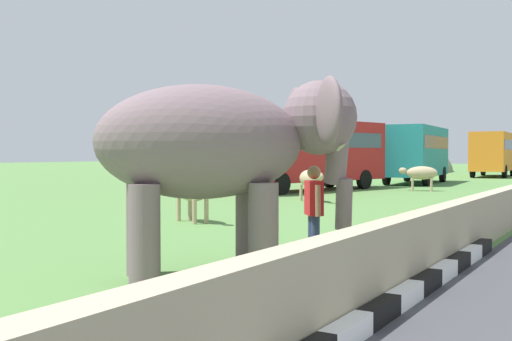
{
  "coord_description": "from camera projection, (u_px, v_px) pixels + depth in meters",
  "views": [
    {
      "loc": [
        -4.48,
        1.93,
        1.86
      ],
      "look_at": [
        3.47,
        6.78,
        1.6
      ],
      "focal_mm": 43.17,
      "sensor_mm": 36.0,
      "label": 1
    }
  ],
  "objects": [
    {
      "name": "elephant",
      "position": [
        224.0,
        146.0,
        9.19
      ],
      "size": [
        3.84,
        3.83,
        2.99
      ],
      "color": "slate",
      "rests_on": "ground_plane"
    },
    {
      "name": "hill_east",
      "position": [
        313.0,
        171.0,
        65.96
      ],
      "size": [
        35.38,
        28.31,
        9.96
      ],
      "color": "slate",
      "rests_on": "ground_plane"
    },
    {
      "name": "cow_mid",
      "position": [
        421.0,
        173.0,
        30.45
      ],
      "size": [
        0.99,
        1.93,
        1.23
      ],
      "color": "tan",
      "rests_on": "ground_plane"
    },
    {
      "name": "cow_near",
      "position": [
        193.0,
        190.0,
        16.56
      ],
      "size": [
        1.16,
        1.89,
        1.23
      ],
      "color": "tan",
      "rests_on": "ground_plane"
    },
    {
      "name": "cow_far",
      "position": [
        310.0,
        179.0,
        23.7
      ],
      "size": [
        1.55,
        1.71,
        1.23
      ],
      "color": "tan",
      "rests_on": "ground_plane"
    },
    {
      "name": "bus_red",
      "position": [
        308.0,
        149.0,
        30.59
      ],
      "size": [
        10.34,
        4.79,
        3.5
      ],
      "color": "#B21E1E",
      "rests_on": "ground_plane"
    },
    {
      "name": "barrier_parapet",
      "position": [
        357.0,
        274.0,
        6.93
      ],
      "size": [
        28.0,
        0.36,
        1.0
      ],
      "primitive_type": "cube",
      "color": "tan",
      "rests_on": "ground_plane"
    },
    {
      "name": "person_handler",
      "position": [
        314.0,
        209.0,
        10.36
      ],
      "size": [
        0.56,
        0.5,
        1.66
      ],
      "color": "navy",
      "rests_on": "ground_plane"
    },
    {
      "name": "bus_orange",
      "position": [
        493.0,
        151.0,
        49.22
      ],
      "size": [
        8.57,
        2.93,
        3.5
      ],
      "color": "orange",
      "rests_on": "ground_plane"
    },
    {
      "name": "bus_teal",
      "position": [
        416.0,
        150.0,
        38.11
      ],
      "size": [
        8.52,
        3.18,
        3.5
      ],
      "color": "teal",
      "rests_on": "ground_plane"
    }
  ]
}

